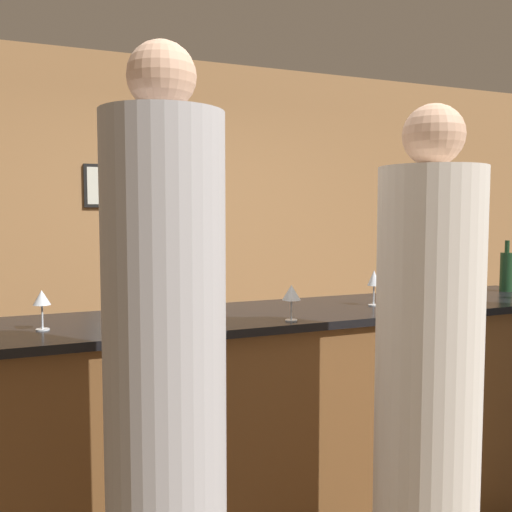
% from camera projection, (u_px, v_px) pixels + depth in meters
% --- Properties ---
extents(back_wall, '(8.00, 0.08, 2.80)m').
position_uv_depth(back_wall, '(177.00, 229.00, 4.79)').
color(back_wall, '#A37547').
rests_on(back_wall, ground_plane).
extents(bar_counter, '(3.05, 0.65, 1.09)m').
position_uv_depth(bar_counter, '(302.00, 421.00, 2.72)').
color(bar_counter, brown).
rests_on(bar_counter, ground_plane).
extents(bartender, '(0.39, 0.39, 1.83)m').
position_uv_depth(bartender, '(159.00, 332.00, 3.33)').
color(bartender, '#2D2D33').
rests_on(bartender, ground_plane).
extents(guest_0, '(0.37, 0.37, 1.91)m').
position_uv_depth(guest_0, '(427.00, 399.00, 2.00)').
color(guest_0, silver).
rests_on(guest_0, ground_plane).
extents(guest_2, '(0.35, 0.35, 2.01)m').
position_uv_depth(guest_2, '(166.00, 419.00, 1.65)').
color(guest_2, '#B2B2B7').
rests_on(guest_2, ground_plane).
extents(wine_bottle_0, '(0.07, 0.07, 0.29)m').
position_uv_depth(wine_bottle_0, '(506.00, 271.00, 3.28)').
color(wine_bottle_0, '#19381E').
rests_on(wine_bottle_0, bar_counter).
extents(wine_glass_0, '(0.07, 0.07, 0.16)m').
position_uv_depth(wine_glass_0, '(42.00, 299.00, 2.20)').
color(wine_glass_0, silver).
rests_on(wine_glass_0, bar_counter).
extents(wine_glass_1, '(0.07, 0.07, 0.17)m').
position_uv_depth(wine_glass_1, '(419.00, 276.00, 2.88)').
color(wine_glass_1, silver).
rests_on(wine_glass_1, bar_counter).
extents(wine_glass_2, '(0.06, 0.06, 0.17)m').
position_uv_depth(wine_glass_2, '(374.00, 279.00, 2.78)').
color(wine_glass_2, silver).
rests_on(wine_glass_2, bar_counter).
extents(wine_glass_3, '(0.08, 0.08, 0.15)m').
position_uv_depth(wine_glass_3, '(291.00, 294.00, 2.38)').
color(wine_glass_3, silver).
rests_on(wine_glass_3, bar_counter).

